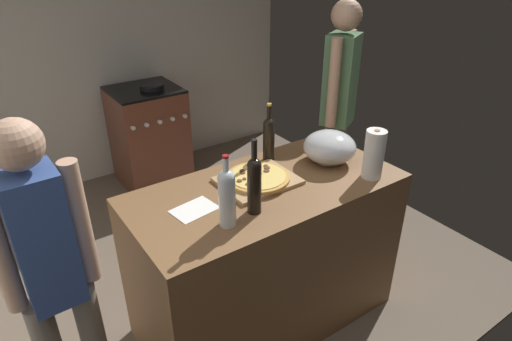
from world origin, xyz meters
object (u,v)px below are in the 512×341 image
paper_towel_roll (374,154)px  wine_bottle_amber (269,137)px  wine_bottle_dark (255,182)px  stove (149,136)px  mixing_bowl (330,147)px  person_in_stripes (53,276)px  wine_bottle_clear (227,195)px  pizza (258,177)px  person_in_red (338,103)px

paper_towel_roll → wine_bottle_amber: 0.59m
paper_towel_roll → wine_bottle_dark: bearing=173.6°
wine_bottle_dark → stove: 2.31m
mixing_bowl → stove: size_ratio=0.32×
mixing_bowl → wine_bottle_dark: bearing=-163.9°
wine_bottle_dark → stove: wine_bottle_dark is taller
stove → person_in_stripes: size_ratio=0.61×
mixing_bowl → wine_bottle_amber: bearing=141.2°
wine_bottle_clear → wine_bottle_dark: (0.16, 0.02, 0.00)m
paper_towel_roll → stove: 2.39m
stove → mixing_bowl: bearing=-80.6°
mixing_bowl → wine_bottle_dark: wine_bottle_dark is taller
pizza → mixing_bowl: (0.48, -0.04, 0.06)m
wine_bottle_clear → wine_bottle_amber: (0.54, 0.43, -0.01)m
stove → person_in_red: 1.82m
pizza → stove: (0.15, 1.97, -0.50)m
wine_bottle_dark → stove: (0.32, 2.19, -0.63)m
wine_bottle_dark → mixing_bowl: bearing=16.1°
paper_towel_roll → person_in_red: size_ratio=0.16×
person_in_red → pizza: bearing=-155.1°
wine_bottle_clear → person_in_stripes: bearing=168.2°
person_in_stripes → person_in_red: size_ratio=0.90×
stove → wine_bottle_amber: bearing=-88.1°
person_in_stripes → mixing_bowl: bearing=1.9°
wine_bottle_clear → stove: (0.49, 2.21, -0.63)m
mixing_bowl → person_in_stripes: size_ratio=0.19×
stove → wine_bottle_dark: bearing=-98.3°
wine_bottle_dark → wine_bottle_amber: (0.38, 0.41, -0.01)m
paper_towel_roll → stove: (-0.40, 2.27, -0.61)m
pizza → person_in_red: person_in_red is taller
pizza → mixing_bowl: 0.49m
wine_bottle_amber → stove: (-0.06, 1.79, -0.62)m
wine_bottle_clear → mixing_bowl: bearing=14.2°
mixing_bowl → wine_bottle_amber: (-0.27, 0.22, 0.05)m
wine_bottle_clear → wine_bottle_dark: size_ratio=0.93×
wine_bottle_dark → person_in_red: 1.44m
pizza → wine_bottle_clear: bearing=-144.3°
mixing_bowl → person_in_red: size_ratio=0.17×
mixing_bowl → wine_bottle_amber: 0.36m
pizza → person_in_red: size_ratio=0.20×
person_in_red → wine_bottle_clear: bearing=-152.3°
pizza → wine_bottle_dark: wine_bottle_dark is taller
wine_bottle_dark → wine_bottle_amber: wine_bottle_dark is taller
paper_towel_roll → person_in_stripes: (-1.62, 0.22, -0.18)m
wine_bottle_dark → stove: size_ratio=0.40×
wine_bottle_clear → wine_bottle_amber: size_ratio=1.01×
paper_towel_roll → wine_bottle_dark: wine_bottle_dark is taller
paper_towel_roll → person_in_red: person_in_red is taller
mixing_bowl → wine_bottle_clear: 0.85m
paper_towel_roll → stove: bearing=99.9°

